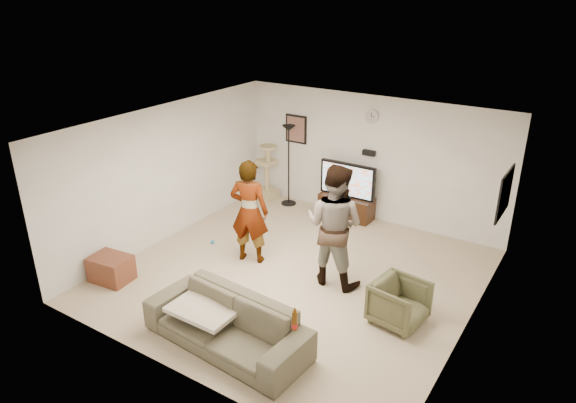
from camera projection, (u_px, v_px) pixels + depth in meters
The scene contains 24 objects.
floor at pixel (295, 275), 8.57m from camera, with size 5.50×5.50×0.02m, color tan.
ceiling at pixel (296, 126), 7.58m from camera, with size 5.50×5.50×0.02m, color white.
wall_back at pixel (370, 158), 10.20m from camera, with size 5.50×0.04×2.50m, color silver.
wall_front at pixel (168, 285), 5.95m from camera, with size 5.50×0.04×2.50m, color silver.
wall_left at pixel (168, 173), 9.45m from camera, with size 0.04×5.50×2.50m, color silver.
wall_right at pixel (476, 251), 6.70m from camera, with size 0.04×5.50×2.50m, color silver.
wall_clock at pixel (372, 116), 9.85m from camera, with size 0.26×0.26×0.04m, color silver.
wall_speaker at pixel (369, 153), 10.11m from camera, with size 0.25×0.10×0.10m, color black.
picture_back at pixel (296, 129), 10.90m from camera, with size 0.42×0.03×0.52m, color brown.
picture_right at pixel (505, 193), 7.85m from camera, with size 0.03×0.78×0.62m, color #FD9C57.
tv_stand at pixel (346, 206), 10.58m from camera, with size 1.10×0.45×0.46m, color black.
console_box at pixel (339, 223), 10.33m from camera, with size 0.40×0.30×0.07m, color silver.
tv at pixel (348, 180), 10.36m from camera, with size 1.18×0.08×0.70m, color black.
tv_screen at pixel (347, 181), 10.32m from camera, with size 1.08×0.01×0.61m, color #4AB2E3.
floor_lamp at pixel (289, 166), 10.96m from camera, with size 0.32×0.32×1.73m, color black.
cat_tree at pixel (267, 172), 11.36m from camera, with size 0.40×0.40×1.25m, color tan.
person_left at pixel (249, 212), 8.68m from camera, with size 0.66×0.43×1.81m, color silver.
person_right at pixel (334, 225), 8.01m from camera, with size 0.96×0.75×1.98m, color #3A5497.
sofa at pixel (226, 324), 6.79m from camera, with size 2.29×0.89×0.67m, color #4D4939.
throw_blanket at pixel (206, 308), 6.91m from camera, with size 0.90×0.70×0.06m, color beige.
beer_bottle at pixel (295, 321), 6.08m from camera, with size 0.06×0.06×0.25m, color #4F2C05.
armchair at pixel (399, 303), 7.25m from camera, with size 0.69×0.70×0.64m, color #44452B.
side_table at pixel (111, 269), 8.33m from camera, with size 0.63×0.47×0.42m, color #572B1B.
toy_ball at pixel (212, 242), 9.57m from camera, with size 0.07×0.07×0.07m, color #1D70AC.
Camera 1 is at (3.92, -6.29, 4.46)m, focal length 32.41 mm.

